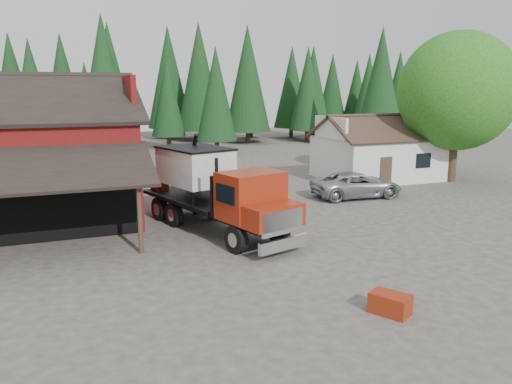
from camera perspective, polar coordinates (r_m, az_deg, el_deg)
name	(u,v)px	position (r m, az deg, el deg)	size (l,w,h in m)	color
ground	(293,252)	(19.99, 4.20, -6.89)	(120.00, 120.00, 0.00)	#423B34
red_barn	(3,165)	(27.37, -26.96, 2.72)	(12.80, 13.63, 7.18)	maroon
farmhouse	(379,155)	(37.10, 13.83, 4.10)	(8.60, 6.42, 4.65)	silver
deciduous_tree	(458,96)	(36.99, 22.07, 10.17)	(8.00, 8.00, 10.20)	#382619
conifer_backdrop	(138,144)	(59.98, -13.36, 5.31)	(76.00, 16.00, 16.00)	black
near_pine_b	(216,94)	(49.18, -4.58, 11.12)	(3.96, 3.96, 10.40)	#382619
near_pine_c	(381,83)	(52.62, 14.06, 11.95)	(4.84, 4.84, 12.40)	#382619
near_pine_d	(104,78)	(51.26, -16.98, 12.37)	(5.28, 5.28, 13.40)	#382619
feed_truck	(215,188)	(22.44, -4.73, 0.46)	(5.14, 9.80, 4.28)	black
silver_car	(357,185)	(30.32, 11.46, 0.82)	(2.51, 5.43, 1.51)	#A7A9AF
equip_box	(390,304)	(15.20, 15.07, -12.23)	(0.70, 1.10, 0.60)	maroon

